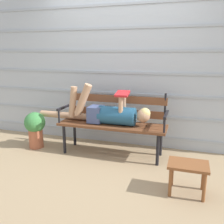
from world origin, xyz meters
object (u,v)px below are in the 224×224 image
park_bench (113,120)px  potted_plant (35,127)px  reclining_person (107,113)px  footstool (188,169)px

park_bench → potted_plant: (-1.24, -0.18, -0.18)m
park_bench → reclining_person: 0.16m
footstool → potted_plant: size_ratio=0.73×
park_bench → footstool: park_bench is taller
park_bench → footstool: 1.39m
park_bench → reclining_person: (-0.08, -0.07, 0.12)m
park_bench → potted_plant: size_ratio=2.74×
park_bench → footstool: (1.09, -0.83, -0.24)m
reclining_person → footstool: size_ratio=4.23×
reclining_person → potted_plant: size_ratio=3.07×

